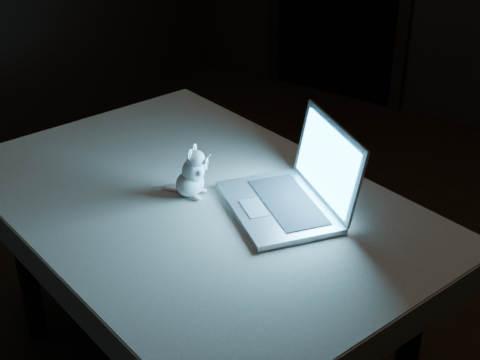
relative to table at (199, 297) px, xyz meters
The scene contains 5 objects.
floor 0.48m from the table, 59.12° to the left, with size 5.00×5.00×0.00m, color black.
table is the anchor object (origin of this frame).
tablecloth 0.34m from the table, 20.22° to the left, with size 1.54×1.03×0.10m, color beige, non-canonical shape.
laptop 0.59m from the table, 21.15° to the left, with size 0.39×0.34×0.27m, color #B5B5BA, non-canonical shape.
plush_mouse 0.48m from the table, 159.14° to the left, with size 0.12×0.12×0.17m, color silver, non-canonical shape.
Camera 1 is at (1.06, -1.69, 1.91)m, focal length 52.00 mm.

